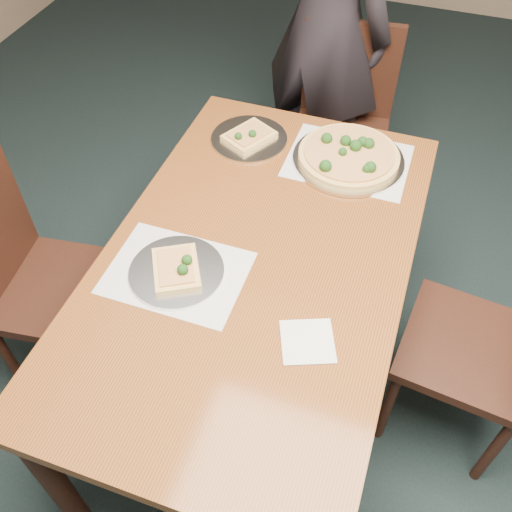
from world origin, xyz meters
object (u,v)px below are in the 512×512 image
(pizza_pan, at_px, (349,156))
(slice_plate_near, at_px, (177,270))
(chair_far, at_px, (343,117))
(slice_plate_far, at_px, (249,137))
(chair_left, at_px, (33,275))
(dining_table, at_px, (256,275))
(chair_right, at_px, (501,347))
(diner, at_px, (326,23))

(pizza_pan, xyz_separation_m, slice_plate_near, (-0.36, -0.67, -0.01))
(chair_far, bearing_deg, pizza_pan, -84.36)
(slice_plate_near, distance_m, slice_plate_far, 0.67)
(chair_far, distance_m, pizza_pan, 0.66)
(chair_left, height_order, slice_plate_near, chair_left)
(slice_plate_near, bearing_deg, chair_left, -179.79)
(dining_table, bearing_deg, chair_right, 6.36)
(chair_far, distance_m, slice_plate_far, 0.69)
(chair_left, bearing_deg, chair_far, -39.86)
(chair_left, distance_m, pizza_pan, 1.17)
(chair_far, xyz_separation_m, chair_right, (0.75, -1.04, 0.00))
(diner, height_order, slice_plate_far, diner)
(chair_left, height_order, chair_right, same)
(dining_table, relative_size, chair_right, 1.65)
(pizza_pan, bearing_deg, dining_table, -106.90)
(chair_far, height_order, chair_right, same)
(chair_right, height_order, diner, diner)
(chair_left, relative_size, slice_plate_near, 3.25)
(pizza_pan, bearing_deg, diner, 110.80)
(chair_right, height_order, slice_plate_far, chair_right)
(slice_plate_near, bearing_deg, pizza_pan, 61.84)
(pizza_pan, bearing_deg, slice_plate_far, -179.97)
(chair_far, xyz_separation_m, pizza_pan, (0.13, -0.59, 0.26))
(pizza_pan, distance_m, slice_plate_near, 0.76)
(slice_plate_near, height_order, slice_plate_far, slice_plate_near)
(slice_plate_far, bearing_deg, pizza_pan, 0.03)
(pizza_pan, relative_size, slice_plate_near, 1.40)
(chair_left, distance_m, slice_plate_near, 0.62)
(chair_far, xyz_separation_m, slice_plate_near, (-0.23, -1.26, 0.25))
(dining_table, height_order, chair_far, chair_far)
(chair_left, distance_m, diner, 1.59)
(pizza_pan, height_order, slice_plate_near, pizza_pan)
(dining_table, relative_size, pizza_pan, 3.83)
(diner, bearing_deg, pizza_pan, 132.50)
(dining_table, xyz_separation_m, chair_left, (-0.77, -0.14, -0.14))
(slice_plate_far, bearing_deg, dining_table, -68.27)
(chair_far, bearing_deg, chair_left, -129.09)
(chair_left, xyz_separation_m, slice_plate_far, (0.56, 0.67, 0.25))
(chair_far, bearing_deg, dining_table, -98.33)
(chair_far, xyz_separation_m, chair_left, (-0.80, -1.26, 0.00))
(slice_plate_far, bearing_deg, chair_right, -24.05)
(diner, bearing_deg, slice_plate_near, 108.72)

